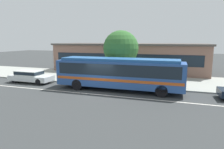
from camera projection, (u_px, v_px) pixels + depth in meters
ground_plane at (100, 92)px, 17.53m from camera, size 120.00×120.00×0.00m
sidewalk_slab at (121, 78)px, 23.64m from camera, size 60.00×8.00×0.12m
lane_stripe_center at (97, 94)px, 16.79m from camera, size 56.00×0.16×0.01m
transit_bus at (119, 72)px, 17.94m from camera, size 11.46×2.57×2.93m
sedan_behind_bus at (30, 76)px, 21.49m from camera, size 4.76×1.83×1.29m
pedestrian_waiting_near_sign at (166, 76)px, 19.18m from camera, size 0.38×0.38×1.64m
pedestrian_walking_along_curb at (124, 72)px, 21.29m from camera, size 0.38×0.38×1.75m
bus_stop_sign at (174, 71)px, 18.38m from camera, size 0.11×0.44×2.48m
street_tree_near_stop at (121, 48)px, 21.11m from camera, size 3.76×3.76×5.45m
station_building at (130, 57)px, 29.58m from camera, size 21.58×8.30×4.07m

